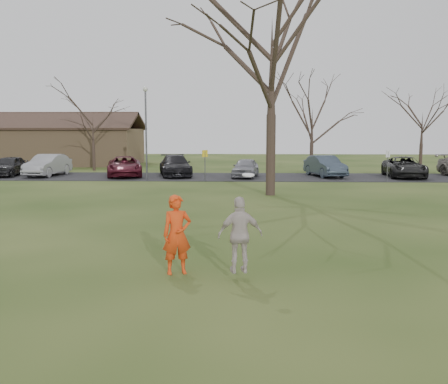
# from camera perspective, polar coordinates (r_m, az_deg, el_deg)

# --- Properties ---
(ground) EXTENTS (120.00, 120.00, 0.00)m
(ground) POSITION_cam_1_polar(r_m,az_deg,el_deg) (12.32, -0.77, -9.23)
(ground) COLOR #1E380F
(ground) RESTS_ON ground
(parking_strip) EXTENTS (62.00, 6.50, 0.04)m
(parking_strip) POSITION_cam_1_polar(r_m,az_deg,el_deg) (36.98, 1.32, 1.69)
(parking_strip) COLOR black
(parking_strip) RESTS_ON ground
(player_defender) EXTENTS (0.80, 0.65, 1.90)m
(player_defender) POSITION_cam_1_polar(r_m,az_deg,el_deg) (12.27, -5.27, -4.75)
(player_defender) COLOR red
(player_defender) RESTS_ON ground
(car_0) EXTENTS (1.92, 4.38, 1.47)m
(car_0) POSITION_cam_1_polar(r_m,az_deg,el_deg) (40.79, -22.86, 2.71)
(car_0) COLOR #252527
(car_0) RESTS_ON parking_strip
(car_1) EXTENTS (2.14, 4.95, 1.58)m
(car_1) POSITION_cam_1_polar(r_m,az_deg,el_deg) (39.76, -19.07, 2.86)
(car_1) COLOR #949499
(car_1) RESTS_ON parking_strip
(car_2) EXTENTS (3.53, 5.61, 1.44)m
(car_2) POSITION_cam_1_polar(r_m,az_deg,el_deg) (37.84, -11.03, 2.82)
(car_2) COLOR #4D121E
(car_2) RESTS_ON parking_strip
(car_3) EXTENTS (3.22, 5.60, 1.53)m
(car_3) POSITION_cam_1_polar(r_m,az_deg,el_deg) (37.66, -5.46, 2.96)
(car_3) COLOR black
(car_3) RESTS_ON parking_strip
(car_4) EXTENTS (2.17, 4.19, 1.36)m
(car_4) POSITION_cam_1_polar(r_m,az_deg,el_deg) (36.50, 2.42, 2.73)
(car_4) COLOR gray
(car_4) RESTS_ON parking_strip
(car_5) EXTENTS (2.73, 4.85, 1.51)m
(car_5) POSITION_cam_1_polar(r_m,az_deg,el_deg) (37.75, 11.20, 2.86)
(car_5) COLOR #33404D
(car_5) RESTS_ON parking_strip
(car_6) EXTENTS (2.83, 5.42, 1.46)m
(car_6) POSITION_cam_1_polar(r_m,az_deg,el_deg) (38.68, 19.47, 2.64)
(car_6) COLOR black
(car_6) RESTS_ON parking_strip
(catching_play) EXTENTS (1.09, 0.63, 2.29)m
(catching_play) POSITION_cam_1_polar(r_m,az_deg,el_deg) (11.65, 1.82, -4.79)
(catching_play) COLOR beige
(catching_play) RESTS_ON ground
(building) EXTENTS (20.60, 8.50, 5.14)m
(building) POSITION_cam_1_polar(r_m,az_deg,el_deg) (53.94, -20.25, 4.97)
(building) COLOR #8C6D4C
(building) RESTS_ON ground
(lamp_post) EXTENTS (0.34, 0.34, 6.27)m
(lamp_post) POSITION_cam_1_polar(r_m,az_deg,el_deg) (34.95, -8.71, 7.79)
(lamp_post) COLOR #47474C
(lamp_post) RESTS_ON ground
(sign_yellow) EXTENTS (0.35, 0.35, 2.08)m
(sign_yellow) POSITION_cam_1_polar(r_m,az_deg,el_deg) (33.97, -2.14, 3.64)
(sign_yellow) COLOR #47474C
(sign_yellow) RESTS_ON ground
(sign_white) EXTENTS (0.35, 0.35, 2.08)m
(sign_white) POSITION_cam_1_polar(r_m,az_deg,el_deg) (35.14, 17.80, 3.42)
(sign_white) COLOR #47474C
(sign_white) RESTS_ON ground
(big_tree) EXTENTS (9.00, 9.00, 14.00)m
(big_tree) POSITION_cam_1_polar(r_m,az_deg,el_deg) (27.08, 5.35, 14.52)
(big_tree) COLOR #352821
(big_tree) RESTS_ON ground
(small_tree_row) EXTENTS (55.00, 5.90, 8.50)m
(small_tree_row) POSITION_cam_1_polar(r_m,az_deg,el_deg) (42.04, 7.50, 7.56)
(small_tree_row) COLOR #352821
(small_tree_row) RESTS_ON ground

